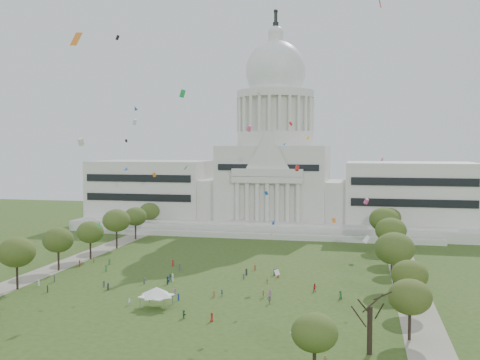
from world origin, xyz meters
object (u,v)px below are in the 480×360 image
at_px(big_bare_tree, 370,302).
at_px(event_tent, 157,291).
at_px(person_0, 341,295).
at_px(capitol, 275,175).

relative_size(big_bare_tree, event_tent, 1.31).
xyz_separation_m(event_tent, person_0, (37.96, 15.07, -2.47)).
xyz_separation_m(big_bare_tree, event_tent, (-43.99, 17.96, -5.24)).
distance_m(capitol, big_bare_tree, 147.23).
height_order(capitol, big_bare_tree, capitol).
bearing_deg(big_bare_tree, event_tent, 157.79).
xyz_separation_m(capitol, big_bare_tree, (38.00, -141.59, -13.62)).
bearing_deg(person_0, capitol, 150.68).
distance_m(capitol, event_tent, 125.20).
bearing_deg(event_tent, person_0, 21.66).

